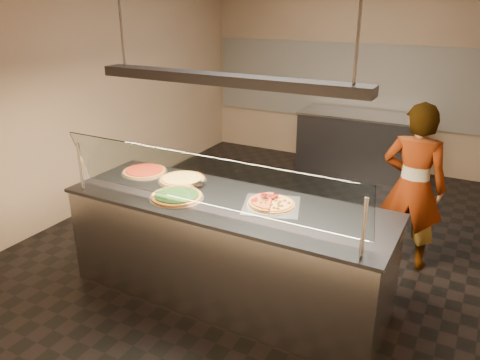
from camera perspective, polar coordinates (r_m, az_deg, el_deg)
The scene contains 19 objects.
ground at distance 5.37m, azimuth 4.72°, elevation -7.11°, with size 5.00×6.00×0.02m, color black.
wall_back at distance 7.66m, azimuth 14.51°, elevation 12.85°, with size 5.00×0.02×3.00m, color tan.
wall_front at distance 2.51m, azimuth -23.45°, elevation -4.96°, with size 5.00×0.02×3.00m, color tan.
wall_left at distance 6.24m, azimuth -16.77°, elevation 10.85°, with size 0.02×6.00×3.00m, color tan.
tile_band at distance 7.66m, azimuth 14.31°, elevation 11.35°, with size 4.90×0.02×1.20m, color silver.
serving_counter at distance 4.18m, azimuth -1.59°, elevation -8.38°, with size 2.84×0.94×0.93m.
sneeze_guard at distance 3.59m, azimuth -4.44°, elevation -0.16°, with size 2.60×0.18×0.54m.
perforated_tray at distance 3.88m, azimuth 3.86°, elevation -3.06°, with size 0.58×0.58×0.01m.
half_pizza_pepperoni at distance 3.91m, azimuth 2.67°, elevation -2.42°, with size 0.30×0.42×0.05m.
half_pizza_sausage at distance 3.84m, azimuth 5.13°, elevation -3.06°, with size 0.30×0.42×0.04m.
pizza_spinach at distance 4.06m, azimuth -7.70°, elevation -1.96°, with size 0.47×0.47×0.03m.
pizza_cheese at distance 4.44m, azimuth -7.02°, elevation 0.14°, with size 0.45×0.45×0.03m.
pizza_tomato at distance 4.71m, azimuth -11.53°, elevation 1.10°, with size 0.44×0.44×0.03m.
pizza_spatula at distance 4.38m, azimuth -5.53°, elevation 0.07°, with size 0.21×0.23×0.02m.
prep_table at distance 7.39m, azimuth 14.18°, elevation 4.36°, with size 1.78×0.74×0.93m.
worker at distance 4.82m, azimuth 20.33°, elevation -0.80°, with size 0.61×0.40×1.67m, color #26242B.
heat_lamp_housing at distance 3.68m, azimuth -1.83°, elevation 12.14°, with size 2.30×0.18×0.08m, color #39393E.
lamp_rod_left at distance 4.23m, azimuth -14.50°, elevation 20.12°, with size 0.02×0.02×1.01m, color #B7B7BC.
lamp_rod_right at distance 3.25m, azimuth 14.50°, elevation 19.97°, with size 0.02×0.02×1.01m, color #B7B7BC.
Camera 1 is at (1.85, -4.35, 2.53)m, focal length 35.00 mm.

